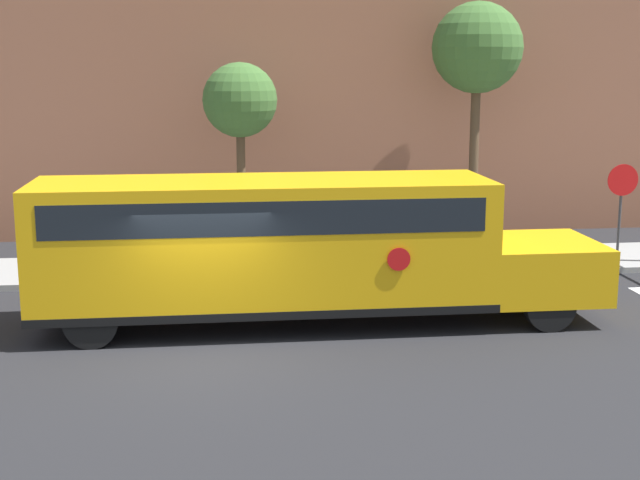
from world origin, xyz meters
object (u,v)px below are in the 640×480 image
object	(u,v)px
tree_near_sidewalk	(240,102)
stop_sign	(621,198)
school_bus	(288,242)
tree_far_sidewalk	(477,50)

from	to	relation	value
tree_near_sidewalk	stop_sign	bearing A→B (deg)	-20.84
school_bus	stop_sign	distance (m)	9.55
school_bus	tree_far_sidewalk	bearing A→B (deg)	51.92
school_bus	stop_sign	world-z (taller)	school_bus
school_bus	tree_near_sidewalk	distance (m)	7.85
stop_sign	tree_near_sidewalk	distance (m)	10.34
tree_near_sidewalk	tree_far_sidewalk	distance (m)	6.88
school_bus	tree_far_sidewalk	distance (m)	10.54
tree_near_sidewalk	school_bus	bearing A→B (deg)	-84.81
stop_sign	tree_far_sidewalk	size ratio (longest dim) A/B	0.39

